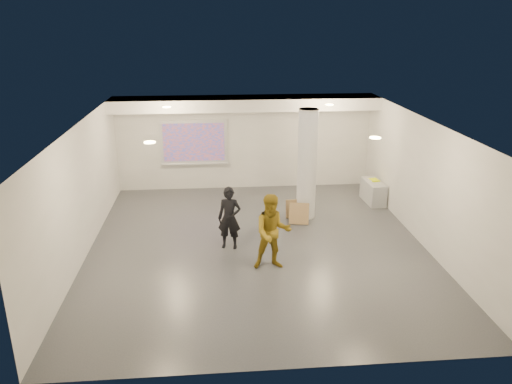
{
  "coord_description": "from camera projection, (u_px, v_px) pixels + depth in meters",
  "views": [
    {
      "loc": [
        -0.99,
        -10.91,
        5.21
      ],
      "look_at": [
        0.0,
        0.4,
        1.25
      ],
      "focal_mm": 35.0,
      "sensor_mm": 36.0,
      "label": 1
    }
  ],
  "objects": [
    {
      "name": "postit_pad",
      "position": [
        374.0,
        180.0,
        14.85
      ],
      "size": [
        0.28,
        0.35,
        0.03
      ],
      "primitive_type": "cube",
      "rotation": [
        0.0,
        0.0,
        0.16
      ],
      "color": "#E2FF01",
      "rests_on": "credenza"
    },
    {
      "name": "column",
      "position": [
        307.0,
        165.0,
        13.38
      ],
      "size": [
        0.52,
        0.52,
        3.0
      ],
      "primitive_type": "cylinder",
      "color": "silver",
      "rests_on": "floor"
    },
    {
      "name": "downlight_ne",
      "position": [
        329.0,
        105.0,
        13.61
      ],
      "size": [
        0.22,
        0.22,
        0.02
      ],
      "primitive_type": "cylinder",
      "color": "#FFE187",
      "rests_on": "ceiling"
    },
    {
      "name": "projection_screen",
      "position": [
        194.0,
        143.0,
        15.61
      ],
      "size": [
        2.1,
        0.13,
        1.42
      ],
      "color": "silver",
      "rests_on": "wall_back"
    },
    {
      "name": "man",
      "position": [
        273.0,
        232.0,
        10.76
      ],
      "size": [
        0.84,
        0.66,
        1.7
      ],
      "primitive_type": "imported",
      "rotation": [
        0.0,
        0.0,
        0.02
      ],
      "color": "olive",
      "rests_on": "floor"
    },
    {
      "name": "wall_back",
      "position": [
        245.0,
        142.0,
        15.8
      ],
      "size": [
        8.0,
        0.01,
        3.0
      ],
      "primitive_type": "cube",
      "color": "silver",
      "rests_on": "floor"
    },
    {
      "name": "wall_left",
      "position": [
        81.0,
        192.0,
        11.23
      ],
      "size": [
        0.01,
        9.0,
        3.0
      ],
      "primitive_type": "cube",
      "color": "silver",
      "rests_on": "floor"
    },
    {
      "name": "wall_front",
      "position": [
        285.0,
        285.0,
        7.33
      ],
      "size": [
        8.0,
        0.01,
        3.0
      ],
      "primitive_type": "cube",
      "color": "silver",
      "rests_on": "floor"
    },
    {
      "name": "cardboard_front",
      "position": [
        299.0,
        214.0,
        13.31
      ],
      "size": [
        0.56,
        0.35,
        0.56
      ],
      "primitive_type": "cube",
      "rotation": [
        -0.34,
        0.0,
        -0.21
      ],
      "color": "#947449",
      "rests_on": "floor"
    },
    {
      "name": "downlight_nw",
      "position": [
        167.0,
        107.0,
        13.25
      ],
      "size": [
        0.22,
        0.22,
        0.02
      ],
      "primitive_type": "cylinder",
      "color": "#FFE187",
      "rests_on": "ceiling"
    },
    {
      "name": "floor",
      "position": [
        257.0,
        246.0,
        12.06
      ],
      "size": [
        8.0,
        9.0,
        0.01
      ],
      "primitive_type": "cube",
      "color": "#3A3D42",
      "rests_on": "ground"
    },
    {
      "name": "downlight_se",
      "position": [
        375.0,
        138.0,
        9.85
      ],
      "size": [
        0.22,
        0.22,
        0.02
      ],
      "primitive_type": "cylinder",
      "color": "#FFE187",
      "rests_on": "ceiling"
    },
    {
      "name": "cardboard_back",
      "position": [
        294.0,
        209.0,
        13.71
      ],
      "size": [
        0.49,
        0.14,
        0.52
      ],
      "primitive_type": "cube",
      "rotation": [
        -0.1,
        0.0,
        0.1
      ],
      "color": "#947449",
      "rests_on": "floor"
    },
    {
      "name": "woman",
      "position": [
        229.0,
        218.0,
        11.75
      ],
      "size": [
        0.62,
        0.47,
        1.51
      ],
      "primitive_type": "imported",
      "rotation": [
        0.0,
        0.0,
        -0.22
      ],
      "color": "black",
      "rests_on": "floor"
    },
    {
      "name": "soffit_band",
      "position": [
        246.0,
        103.0,
        14.84
      ],
      "size": [
        8.0,
        1.1,
        0.36
      ],
      "primitive_type": "cube",
      "color": "white",
      "rests_on": "ceiling"
    },
    {
      "name": "wall_right",
      "position": [
        424.0,
        183.0,
        11.89
      ],
      "size": [
        0.01,
        9.0,
        3.0
      ],
      "primitive_type": "cube",
      "color": "silver",
      "rests_on": "floor"
    },
    {
      "name": "downlight_sw",
      "position": [
        150.0,
        142.0,
        9.48
      ],
      "size": [
        0.22,
        0.22,
        0.02
      ],
      "primitive_type": "cylinder",
      "color": "#FFE187",
      "rests_on": "ceiling"
    },
    {
      "name": "ceiling",
      "position": [
        258.0,
        124.0,
        11.07
      ],
      "size": [
        8.0,
        9.0,
        0.01
      ],
      "primitive_type": "cube",
      "color": "silver",
      "rests_on": "floor"
    },
    {
      "name": "papers_stack",
      "position": [
        373.0,
        179.0,
        14.91
      ],
      "size": [
        0.28,
        0.35,
        0.02
      ],
      "primitive_type": "cube",
      "rotation": [
        0.0,
        0.0,
        0.09
      ],
      "color": "silver",
      "rests_on": "credenza"
    },
    {
      "name": "credenza",
      "position": [
        373.0,
        192.0,
        14.86
      ],
      "size": [
        0.51,
        1.12,
        0.64
      ],
      "primitive_type": "cube",
      "rotation": [
        0.0,
        0.0,
        0.05
      ],
      "color": "#9DA0A3",
      "rests_on": "floor"
    }
  ]
}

